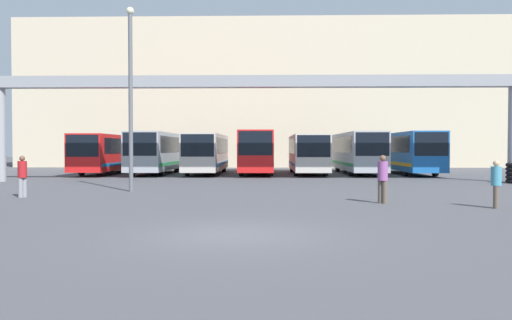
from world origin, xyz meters
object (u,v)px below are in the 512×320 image
at_px(bus_slot_2, 207,151).
at_px(bus_slot_6, 408,150).
at_px(bus_slot_3, 257,150).
at_px(pedestrian_near_left, 496,183).
at_px(bus_slot_0, 110,151).
at_px(pedestrian_mid_right, 383,178).
at_px(bus_slot_4, 307,152).
at_px(bus_slot_5, 357,150).
at_px(pedestrian_far_center, 22,175).
at_px(bus_slot_1, 156,150).
at_px(lamp_post, 131,92).

height_order(bus_slot_2, bus_slot_6, bus_slot_6).
relative_size(bus_slot_3, pedestrian_near_left, 7.03).
height_order(bus_slot_0, pedestrian_mid_right, bus_slot_0).
height_order(bus_slot_4, bus_slot_5, bus_slot_5).
xyz_separation_m(bus_slot_4, pedestrian_mid_right, (1.17, -20.78, -0.80)).
height_order(bus_slot_0, pedestrian_far_center, bus_slot_0).
bearing_deg(pedestrian_far_center, bus_slot_5, 178.06).
distance_m(bus_slot_5, pedestrian_mid_right, 21.43).
relative_size(bus_slot_1, bus_slot_6, 0.89).
bearing_deg(bus_slot_5, lamp_post, -129.77).
relative_size(pedestrian_far_center, pedestrian_mid_right, 0.97).
distance_m(pedestrian_far_center, lamp_post, 6.11).
bearing_deg(bus_slot_1, pedestrian_near_left, -52.50).
height_order(bus_slot_0, bus_slot_1, bus_slot_1).
relative_size(bus_slot_1, bus_slot_2, 0.92).
distance_m(bus_slot_4, pedestrian_near_left, 22.74).
xyz_separation_m(bus_slot_1, bus_slot_5, (16.01, 0.83, -0.00)).
bearing_deg(bus_slot_2, bus_slot_1, -173.59).
xyz_separation_m(pedestrian_far_center, lamp_post, (3.82, 2.88, 3.81)).
relative_size(bus_slot_4, bus_slot_6, 0.96).
height_order(pedestrian_far_center, pedestrian_near_left, pedestrian_far_center).
height_order(bus_slot_2, bus_slot_4, bus_slot_2).
relative_size(bus_slot_2, bus_slot_3, 0.94).
relative_size(bus_slot_0, bus_slot_1, 1.23).
distance_m(bus_slot_6, pedestrian_near_left, 22.69).
bearing_deg(pedestrian_far_center, bus_slot_2, -155.95).
bearing_deg(pedestrian_near_left, pedestrian_mid_right, 91.72).
distance_m(bus_slot_1, lamp_post, 16.03).
bearing_deg(bus_slot_4, pedestrian_near_left, -77.95).
xyz_separation_m(bus_slot_0, pedestrian_near_left, (20.75, -23.00, -0.91)).
bearing_deg(pedestrian_mid_right, bus_slot_0, -12.06).
bearing_deg(bus_slot_5, bus_slot_6, -3.29).
bearing_deg(bus_slot_6, pedestrian_mid_right, -108.02).
relative_size(bus_slot_1, bus_slot_5, 0.86).
xyz_separation_m(bus_slot_2, bus_slot_5, (12.00, 0.38, 0.07)).
bearing_deg(bus_slot_3, bus_slot_0, 178.31).
distance_m(bus_slot_3, bus_slot_4, 4.03).
bearing_deg(bus_slot_0, bus_slot_2, -5.21).
xyz_separation_m(bus_slot_4, pedestrian_far_center, (-13.50, -18.87, -0.83)).
height_order(bus_slot_3, pedestrian_near_left, bus_slot_3).
xyz_separation_m(bus_slot_0, pedestrian_far_center, (2.51, -19.66, -0.85)).
distance_m(bus_slot_1, bus_slot_6, 20.02).
xyz_separation_m(bus_slot_2, bus_slot_3, (4.00, 0.37, 0.12)).
bearing_deg(bus_slot_2, pedestrian_mid_right, -66.24).
relative_size(pedestrian_mid_right, lamp_post, 0.21).
bearing_deg(bus_slot_5, pedestrian_near_left, -88.12).
xyz_separation_m(bus_slot_0, bus_slot_4, (16.01, -0.79, -0.02)).
xyz_separation_m(bus_slot_2, pedestrian_far_center, (-5.50, -18.93, -0.87)).
height_order(bus_slot_0, bus_slot_4, bus_slot_0).
distance_m(bus_slot_5, lamp_post, 21.58).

